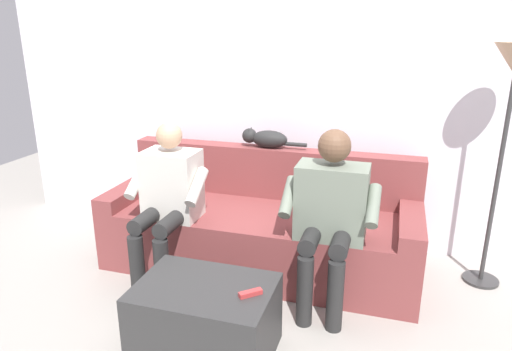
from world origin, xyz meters
TOP-DOWN VIEW (x-y plane):
  - ground_plane at (0.00, 0.60)m, footprint 8.00×8.00m
  - back_wall at (0.00, -0.70)m, footprint 4.93×0.06m
  - couch at (0.00, -0.13)m, footprint 2.26×0.83m
  - coffee_table at (0.00, 0.94)m, footprint 0.73×0.52m
  - person_left_seated at (-0.55, 0.26)m, footprint 0.59×0.50m
  - person_right_seated at (0.55, 0.27)m, footprint 0.52×0.56m
  - cat_on_backrest at (0.05, -0.41)m, footprint 0.51×0.14m
  - remote_red at (-0.26, 0.96)m, footprint 0.12×0.11m

SIDE VIEW (x-z plane):
  - ground_plane at x=0.00m, z-range 0.00..0.00m
  - coffee_table at x=0.00m, z-range 0.00..0.42m
  - couch at x=0.00m, z-range -0.13..0.71m
  - remote_red at x=-0.26m, z-range 0.42..0.44m
  - person_right_seated at x=0.55m, z-range 0.07..1.19m
  - person_left_seated at x=-0.55m, z-range 0.08..1.22m
  - cat_on_backrest at x=0.05m, z-range 0.83..0.98m
  - back_wall at x=0.00m, z-range 0.00..2.52m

